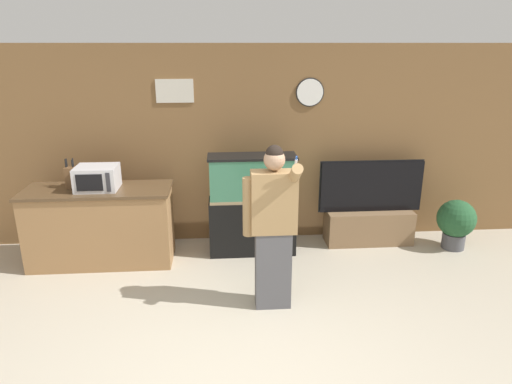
{
  "coord_description": "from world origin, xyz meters",
  "views": [
    {
      "loc": [
        -0.06,
        -3.0,
        2.6
      ],
      "look_at": [
        0.3,
        1.71,
        1.05
      ],
      "focal_mm": 32.0,
      "sensor_mm": 36.0,
      "label": 1
    }
  ],
  "objects_px": {
    "microwave": "(97,178)",
    "aquarium_on_stand": "(252,205)",
    "knife_block": "(70,177)",
    "person_standing": "(273,226)",
    "potted_plant": "(456,221)",
    "tv_on_stand": "(369,218)",
    "counter_island": "(101,226)"
  },
  "relations": [
    {
      "from": "tv_on_stand",
      "to": "person_standing",
      "type": "height_order",
      "value": "person_standing"
    },
    {
      "from": "counter_island",
      "to": "person_standing",
      "type": "bearing_deg",
      "value": -30.39
    },
    {
      "from": "aquarium_on_stand",
      "to": "microwave",
      "type": "bearing_deg",
      "value": -175.07
    },
    {
      "from": "tv_on_stand",
      "to": "potted_plant",
      "type": "distance_m",
      "value": 1.11
    },
    {
      "from": "tv_on_stand",
      "to": "person_standing",
      "type": "distance_m",
      "value": 2.16
    },
    {
      "from": "counter_island",
      "to": "tv_on_stand",
      "type": "distance_m",
      "value": 3.47
    },
    {
      "from": "microwave",
      "to": "knife_block",
      "type": "height_order",
      "value": "knife_block"
    },
    {
      "from": "aquarium_on_stand",
      "to": "potted_plant",
      "type": "height_order",
      "value": "aquarium_on_stand"
    },
    {
      "from": "aquarium_on_stand",
      "to": "counter_island",
      "type": "bearing_deg",
      "value": -175.65
    },
    {
      "from": "counter_island",
      "to": "tv_on_stand",
      "type": "height_order",
      "value": "tv_on_stand"
    },
    {
      "from": "aquarium_on_stand",
      "to": "person_standing",
      "type": "relative_size",
      "value": 0.76
    },
    {
      "from": "counter_island",
      "to": "person_standing",
      "type": "height_order",
      "value": "person_standing"
    },
    {
      "from": "microwave",
      "to": "tv_on_stand",
      "type": "bearing_deg",
      "value": 5.51
    },
    {
      "from": "person_standing",
      "to": "potted_plant",
      "type": "bearing_deg",
      "value": 25.13
    },
    {
      "from": "microwave",
      "to": "knife_block",
      "type": "bearing_deg",
      "value": 166.51
    },
    {
      "from": "aquarium_on_stand",
      "to": "tv_on_stand",
      "type": "height_order",
      "value": "aquarium_on_stand"
    },
    {
      "from": "knife_block",
      "to": "aquarium_on_stand",
      "type": "bearing_deg",
      "value": 2.1
    },
    {
      "from": "counter_island",
      "to": "person_standing",
      "type": "distance_m",
      "value": 2.33
    },
    {
      "from": "person_standing",
      "to": "potted_plant",
      "type": "xyz_separation_m",
      "value": [
        2.55,
        1.2,
        -0.51
      ]
    },
    {
      "from": "knife_block",
      "to": "potted_plant",
      "type": "relative_size",
      "value": 0.53
    },
    {
      "from": "knife_block",
      "to": "potted_plant",
      "type": "bearing_deg",
      "value": -0.29
    },
    {
      "from": "counter_island",
      "to": "aquarium_on_stand",
      "type": "distance_m",
      "value": 1.88
    },
    {
      "from": "microwave",
      "to": "potted_plant",
      "type": "xyz_separation_m",
      "value": [
        4.51,
        0.05,
        -0.71
      ]
    },
    {
      "from": "aquarium_on_stand",
      "to": "potted_plant",
      "type": "distance_m",
      "value": 2.68
    },
    {
      "from": "tv_on_stand",
      "to": "potted_plant",
      "type": "height_order",
      "value": "tv_on_stand"
    },
    {
      "from": "knife_block",
      "to": "person_standing",
      "type": "bearing_deg",
      "value": -28.13
    },
    {
      "from": "microwave",
      "to": "knife_block",
      "type": "xyz_separation_m",
      "value": [
        -0.33,
        0.08,
        -0.01
      ]
    },
    {
      "from": "knife_block",
      "to": "tv_on_stand",
      "type": "relative_size",
      "value": 0.26
    },
    {
      "from": "potted_plant",
      "to": "microwave",
      "type": "bearing_deg",
      "value": -179.3
    },
    {
      "from": "tv_on_stand",
      "to": "potted_plant",
      "type": "xyz_separation_m",
      "value": [
        1.08,
        -0.28,
        0.04
      ]
    },
    {
      "from": "tv_on_stand",
      "to": "potted_plant",
      "type": "bearing_deg",
      "value": -14.4
    },
    {
      "from": "microwave",
      "to": "aquarium_on_stand",
      "type": "xyz_separation_m",
      "value": [
        1.84,
        0.16,
        -0.44
      ]
    }
  ]
}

